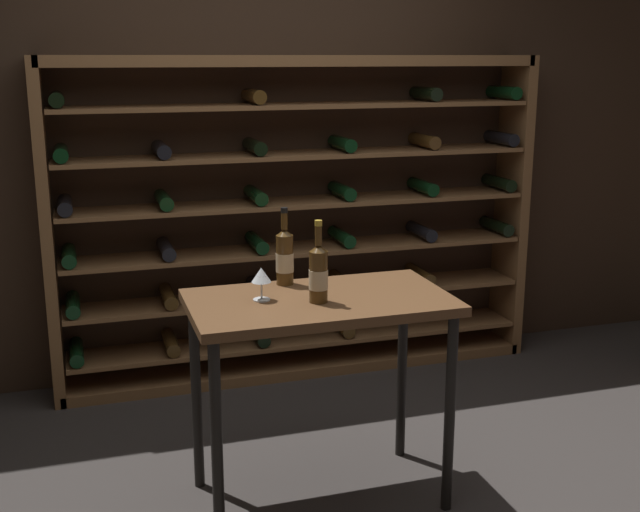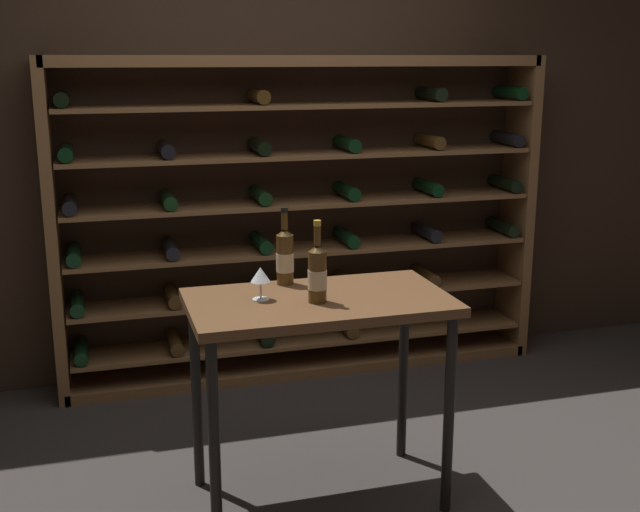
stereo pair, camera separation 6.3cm
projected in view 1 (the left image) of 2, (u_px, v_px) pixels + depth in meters
ground_plane at (347, 501)px, 3.37m from camera, size 9.35×9.35×0.00m
back_wall at (253, 143)px, 4.60m from camera, size 5.84×0.10×2.68m
wine_rack at (297, 221)px, 4.57m from camera, size 2.81×0.32×1.83m
tasting_table at (320, 324)px, 3.22m from camera, size 1.05×0.59×0.89m
wine_bottle_green_slim at (318, 273)px, 3.11m from camera, size 0.08×0.08×0.33m
wine_bottle_red_label at (285, 257)px, 3.36m from camera, size 0.08×0.08×0.33m
wine_glass_stemmed_left at (261, 277)px, 3.14m from camera, size 0.08×0.08×0.13m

